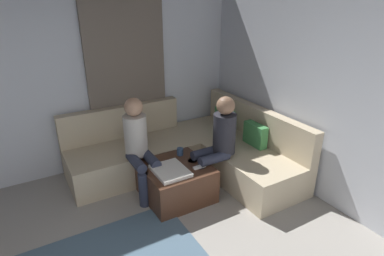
{
  "coord_description": "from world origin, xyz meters",
  "views": [
    {
      "loc": [
        1.33,
        -0.1,
        2.3
      ],
      "look_at": [
        -1.63,
        1.63,
        0.85
      ],
      "focal_mm": 29.67,
      "sensor_mm": 36.0,
      "label": 1
    }
  ],
  "objects": [
    {
      "name": "sectional_couch",
      "position": [
        -2.08,
        1.88,
        0.28
      ],
      "size": [
        2.1,
        2.55,
        0.87
      ],
      "color": "#C6B593",
      "rests_on": "ground_plane"
    },
    {
      "name": "person_on_couch_side",
      "position": [
        -1.93,
        1.07,
        0.66
      ],
      "size": [
        0.6,
        0.3,
        1.2
      ],
      "rotation": [
        0.0,
        0.0,
        -1.57
      ],
      "color": "#2D3347",
      "rests_on": "ground_plane"
    },
    {
      "name": "person_on_couch_back",
      "position": [
        -1.53,
        1.93,
        0.66
      ],
      "size": [
        0.3,
        0.6,
        1.2
      ],
      "rotation": [
        0.0,
        0.0,
        3.14
      ],
      "color": "#2D3347",
      "rests_on": "ground_plane"
    },
    {
      "name": "coffee_mug",
      "position": [
        -1.83,
        1.57,
        0.47
      ],
      "size": [
        0.08,
        0.08,
        0.1
      ],
      "primitive_type": "cylinder",
      "color": "#334C72",
      "rests_on": "ottoman"
    },
    {
      "name": "game_remote",
      "position": [
        -1.43,
        1.61,
        0.43
      ],
      "size": [
        0.05,
        0.15,
        0.02
      ],
      "primitive_type": "cube",
      "color": "white",
      "rests_on": "ottoman"
    },
    {
      "name": "wall_left",
      "position": [
        -2.94,
        0.0,
        1.35
      ],
      "size": [
        0.12,
        6.0,
        2.7
      ],
      "primitive_type": "cube",
      "color": "silver",
      "rests_on": "ground_plane"
    },
    {
      "name": "ottoman",
      "position": [
        -1.61,
        1.39,
        0.21
      ],
      "size": [
        0.76,
        0.76,
        0.42
      ],
      "primitive_type": "cube",
      "color": "#4C2D1E",
      "rests_on": "ground_plane"
    },
    {
      "name": "curtain_panel",
      "position": [
        -2.84,
        1.3,
        1.25
      ],
      "size": [
        0.06,
        1.1,
        2.5
      ],
      "primitive_type": "cube",
      "color": "#726659",
      "rests_on": "ground_plane"
    },
    {
      "name": "folded_blanket",
      "position": [
        -1.51,
        1.27,
        0.44
      ],
      "size": [
        0.44,
        0.36,
        0.04
      ],
      "primitive_type": "cube",
      "color": "white",
      "rests_on": "ottoman"
    }
  ]
}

